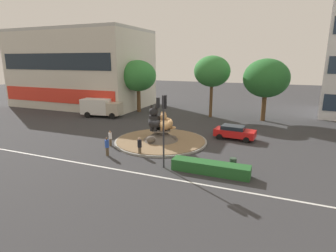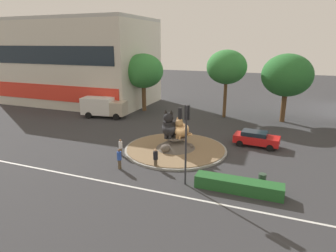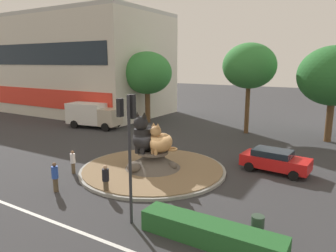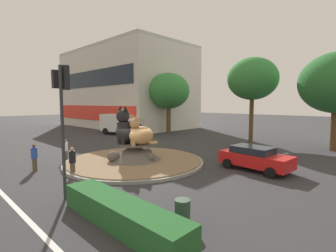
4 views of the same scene
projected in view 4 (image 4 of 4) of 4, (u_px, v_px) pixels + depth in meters
name	position (u px, v px, depth m)	size (l,w,h in m)	color
ground_plane	(135.00, 162.00, 17.69)	(160.00, 160.00, 0.00)	#333335
lane_centreline	(1.00, 192.00, 11.78)	(112.00, 0.20, 0.01)	silver
roundabout_island	(135.00, 157.00, 17.65)	(9.87, 9.87, 1.36)	gray
cat_statue_black	(129.00, 130.00, 17.79)	(1.78, 2.85, 2.76)	black
cat_statue_calico	(140.00, 134.00, 17.13)	(1.72, 2.15, 2.09)	tan
traffic_light_mast	(63.00, 103.00, 10.67)	(0.71, 0.57, 5.93)	#2D2D33
shophouse_block	(125.00, 89.00, 45.31)	(24.47, 14.04, 13.85)	beige
clipped_hedge_strip	(121.00, 213.00, 8.54)	(6.06, 1.20, 0.90)	#235B28
broadleaf_tree_behind_island	(253.00, 79.00, 26.33)	(5.36, 5.36, 9.20)	brown
second_tree_near_tower	(169.00, 91.00, 34.66)	(5.94, 5.94, 8.54)	brown
pedestrian_white_shirt	(66.00, 149.00, 18.24)	(0.33, 0.33, 1.59)	brown
pedestrian_blue_shirt	(34.00, 157.00, 15.38)	(0.38, 0.38, 1.74)	brown
pedestrian_black_shirt	(72.00, 161.00, 14.38)	(0.39, 0.39, 1.71)	brown
sedan_on_far_lane	(255.00, 158.00, 15.62)	(4.53, 2.35, 1.52)	red
delivery_box_truck	(121.00, 124.00, 33.19)	(6.42, 3.38, 2.75)	#B7AD99
litter_bin	(182.00, 212.00, 8.65)	(0.56, 0.56, 0.90)	#2D4233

